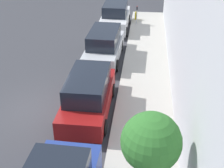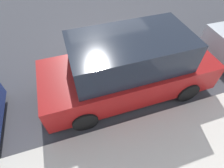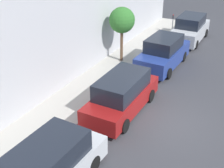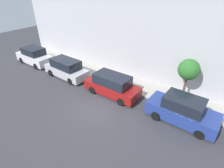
{
  "view_description": "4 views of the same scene",
  "coord_description": "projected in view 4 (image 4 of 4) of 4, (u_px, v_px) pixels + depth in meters",
  "views": [
    {
      "loc": [
        4.72,
        -11.61,
        8.21
      ],
      "look_at": [
        3.28,
        1.1,
        1.0
      ],
      "focal_mm": 50.0,
      "sensor_mm": 36.0,
      "label": 1
    },
    {
      "loc": [
        5.57,
        -1.41,
        4.32
      ],
      "look_at": [
        2.82,
        -0.52,
        1.0
      ],
      "focal_mm": 28.0,
      "sensor_mm": 36.0,
      "label": 2
    },
    {
      "loc": [
        -3.5,
        11.91,
        8.44
      ],
      "look_at": [
        3.19,
        -0.46,
        1.0
      ],
      "focal_mm": 50.0,
      "sensor_mm": 36.0,
      "label": 3
    },
    {
      "loc": [
        -8.2,
        -7.43,
        8.76
      ],
      "look_at": [
        2.38,
        0.19,
        1.0
      ],
      "focal_mm": 28.0,
      "sensor_mm": 36.0,
      "label": 4
    }
  ],
  "objects": [
    {
      "name": "building_facade",
      "position": [
        144.0,
        23.0,
        16.19
      ],
      "size": [
        2.0,
        32.0,
        10.68
      ],
      "color": "#B7B7BC",
      "rests_on": "ground_plane"
    },
    {
      "name": "parked_suv_second",
      "position": [
        182.0,
        110.0,
        12.19
      ],
      "size": [
        2.09,
        4.85,
        1.98
      ],
      "color": "navy",
      "rests_on": "ground_plane"
    },
    {
      "name": "street_tree",
      "position": [
        189.0,
        70.0,
        13.38
      ],
      "size": [
        1.63,
        1.63,
        3.54
      ],
      "color": "brown",
      "rests_on": "sidewalk"
    },
    {
      "name": "parked_minivan_fourth",
      "position": [
        66.0,
        69.0,
        18.01
      ],
      "size": [
        2.04,
        4.95,
        1.9
      ],
      "color": "#B7BABF",
      "rests_on": "ground_plane"
    },
    {
      "name": "parked_suv_fifth",
      "position": [
        34.0,
        56.0,
        20.93
      ],
      "size": [
        2.08,
        4.8,
        1.98
      ],
      "color": "silver",
      "rests_on": "ground_plane"
    },
    {
      "name": "parked_minivan_third",
      "position": [
        112.0,
        85.0,
        15.14
      ],
      "size": [
        2.02,
        4.9,
        1.9
      ],
      "color": "maroon",
      "rests_on": "ground_plane"
    },
    {
      "name": "ground_plane",
      "position": [
        97.0,
        108.0,
        13.93
      ],
      "size": [
        60.0,
        60.0,
        0.0
      ],
      "primitive_type": "plane",
      "color": "#38383D"
    },
    {
      "name": "parking_meter_far",
      "position": [
        42.0,
        50.0,
        22.43
      ],
      "size": [
        0.11,
        0.15,
        1.47
      ],
      "color": "#ADADB2",
      "rests_on": "sidewalk"
    },
    {
      "name": "fire_hydrant",
      "position": [
        36.0,
        52.0,
        23.26
      ],
      "size": [
        0.2,
        0.2,
        0.69
      ],
      "color": "gold",
      "rests_on": "sidewalk"
    },
    {
      "name": "sidewalk",
      "position": [
        128.0,
        82.0,
        17.26
      ],
      "size": [
        2.67,
        32.0,
        0.15
      ],
      "color": "#B2ADA3",
      "rests_on": "ground_plane"
    }
  ]
}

